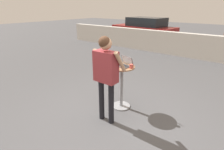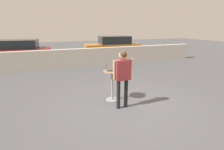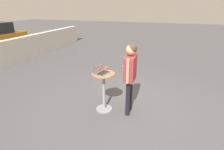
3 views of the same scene
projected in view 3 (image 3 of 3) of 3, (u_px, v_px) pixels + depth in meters
ground_plane at (129, 108)px, 4.64m from camera, size 50.00×50.00×0.00m
cafe_table at (104, 88)px, 4.35m from camera, size 0.57×0.57×1.01m
laptop at (101, 71)px, 4.22m from camera, size 0.40×0.35×0.21m
coffee_mug at (106, 69)px, 4.39m from camera, size 0.11×0.08×0.09m
standing_person at (130, 71)px, 4.04m from camera, size 0.59×0.39×1.75m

